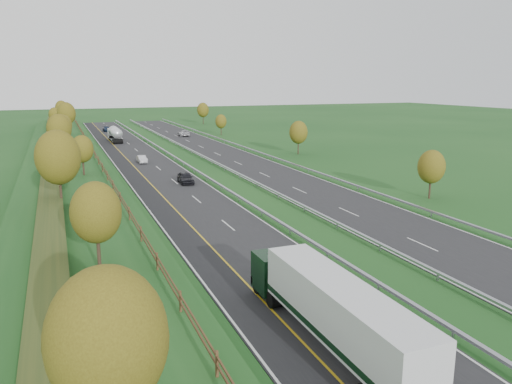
% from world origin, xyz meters
% --- Properties ---
extents(ground, '(400.00, 400.00, 0.00)m').
position_xyz_m(ground, '(8.00, 55.00, 0.00)').
color(ground, '#184419').
rests_on(ground, ground).
extents(near_carriageway, '(10.50, 200.00, 0.04)m').
position_xyz_m(near_carriageway, '(0.00, 60.00, 0.02)').
color(near_carriageway, black).
rests_on(near_carriageway, ground).
extents(far_carriageway, '(10.50, 200.00, 0.04)m').
position_xyz_m(far_carriageway, '(16.50, 60.00, 0.02)').
color(far_carriageway, black).
rests_on(far_carriageway, ground).
extents(hard_shoulder, '(3.00, 200.00, 0.04)m').
position_xyz_m(hard_shoulder, '(-3.75, 60.00, 0.02)').
color(hard_shoulder, black).
rests_on(hard_shoulder, ground).
extents(lane_markings, '(26.75, 200.00, 0.01)m').
position_xyz_m(lane_markings, '(6.40, 59.88, 0.05)').
color(lane_markings, silver).
rests_on(lane_markings, near_carriageway).
extents(embankment_left, '(12.00, 200.00, 2.00)m').
position_xyz_m(embankment_left, '(-13.00, 60.00, 1.00)').
color(embankment_left, '#184419').
rests_on(embankment_left, ground).
extents(hedge_left, '(2.20, 180.00, 1.10)m').
position_xyz_m(hedge_left, '(-15.00, 60.00, 2.55)').
color(hedge_left, '#293A18').
rests_on(hedge_left, embankment_left).
extents(fence_left, '(0.12, 189.06, 1.20)m').
position_xyz_m(fence_left, '(-8.50, 59.59, 2.73)').
color(fence_left, '#422B19').
rests_on(fence_left, embankment_left).
extents(median_barrier_near, '(0.32, 200.00, 0.71)m').
position_xyz_m(median_barrier_near, '(5.70, 60.00, 0.61)').
color(median_barrier_near, '#979A9F').
rests_on(median_barrier_near, ground).
extents(median_barrier_far, '(0.32, 200.00, 0.71)m').
position_xyz_m(median_barrier_far, '(10.80, 60.00, 0.61)').
color(median_barrier_far, '#979A9F').
rests_on(median_barrier_far, ground).
extents(outer_barrier_far, '(0.32, 200.00, 0.71)m').
position_xyz_m(outer_barrier_far, '(22.30, 60.00, 0.62)').
color(outer_barrier_far, '#979A9F').
rests_on(outer_barrier_far, ground).
extents(trees_left, '(6.64, 164.30, 7.66)m').
position_xyz_m(trees_left, '(-12.64, 56.63, 6.37)').
color(trees_left, '#2D2116').
rests_on(trees_left, embankment_left).
extents(trees_far, '(8.45, 118.60, 7.12)m').
position_xyz_m(trees_far, '(29.80, 89.21, 4.25)').
color(trees_far, '#2D2116').
rests_on(trees_far, ground).
extents(box_lorry, '(2.58, 16.28, 4.06)m').
position_xyz_m(box_lorry, '(-1.19, -1.19, 2.33)').
color(box_lorry, black).
rests_on(box_lorry, near_carriageway).
extents(road_tanker, '(2.40, 11.22, 3.46)m').
position_xyz_m(road_tanker, '(-1.03, 100.08, 1.86)').
color(road_tanker, silver).
rests_on(road_tanker, near_carriageway).
extents(car_dark_near, '(2.07, 4.69, 1.57)m').
position_xyz_m(car_dark_near, '(2.43, 45.21, 0.82)').
color(car_dark_near, black).
rests_on(car_dark_near, near_carriageway).
extents(car_silver_mid, '(1.41, 3.90, 1.28)m').
position_xyz_m(car_silver_mid, '(-0.37, 65.42, 0.68)').
color(car_silver_mid, silver).
rests_on(car_silver_mid, near_carriageway).
extents(car_small_far, '(2.02, 4.71, 1.35)m').
position_xyz_m(car_small_far, '(-0.56, 125.82, 0.72)').
color(car_small_far, '#13203B').
rests_on(car_small_far, near_carriageway).
extents(car_oncoming, '(2.58, 5.40, 1.49)m').
position_xyz_m(car_oncoming, '(16.89, 105.71, 0.78)').
color(car_oncoming, silver).
rests_on(car_oncoming, far_carriageway).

